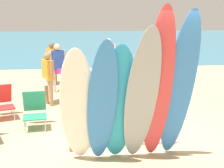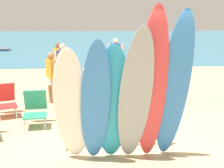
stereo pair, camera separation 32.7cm
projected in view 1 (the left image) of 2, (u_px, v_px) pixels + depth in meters
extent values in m
plane|color=tan|center=(85.00, 56.00, 19.21)|extent=(60.00, 60.00, 0.00)
cube|color=teal|center=(79.00, 39.00, 34.03)|extent=(60.00, 40.00, 0.02)
cylinder|color=brown|center=(71.00, 137.00, 5.48)|extent=(0.07, 0.07, 0.57)
cylinder|color=brown|center=(170.00, 132.00, 5.72)|extent=(0.07, 0.07, 0.57)
cylinder|color=brown|center=(122.00, 120.00, 5.54)|extent=(1.99, 0.06, 0.06)
ellipsoid|color=white|center=(78.00, 108.00, 4.74)|extent=(0.62, 0.90, 2.02)
ellipsoid|color=#337AD1|center=(102.00, 105.00, 4.70)|extent=(0.53, 0.92, 2.13)
ellipsoid|color=#289EC6|center=(118.00, 105.00, 4.84)|extent=(0.57, 0.75, 2.05)
ellipsoid|color=#999EA3|center=(141.00, 98.00, 4.75)|extent=(0.60, 0.95, 2.32)
ellipsoid|color=#D13D42|center=(158.00, 89.00, 4.77)|extent=(0.53, 0.94, 2.61)
ellipsoid|color=#337AD1|center=(179.00, 89.00, 4.87)|extent=(0.53, 0.93, 2.55)
cylinder|color=beige|center=(105.00, 67.00, 12.62)|extent=(0.12, 0.12, 0.76)
cylinder|color=beige|center=(112.00, 67.00, 12.62)|extent=(0.12, 0.12, 0.76)
cube|color=#DB333D|center=(109.00, 59.00, 12.55)|extent=(0.41, 0.25, 0.18)
cube|color=#2D4CB2|center=(109.00, 51.00, 12.47)|extent=(0.42, 0.26, 0.59)
sphere|color=beige|center=(109.00, 41.00, 12.39)|extent=(0.21, 0.21, 0.21)
cylinder|color=beige|center=(102.00, 50.00, 12.47)|extent=(0.09, 0.09, 0.53)
cylinder|color=beige|center=(115.00, 50.00, 12.46)|extent=(0.09, 0.09, 0.53)
cylinder|color=#9E704C|center=(47.00, 91.00, 8.55)|extent=(0.11, 0.11, 0.72)
cylinder|color=#9E704C|center=(51.00, 93.00, 8.31)|extent=(0.11, 0.11, 0.72)
cube|color=silver|center=(48.00, 82.00, 8.36)|extent=(0.38, 0.24, 0.17)
cube|color=orange|center=(48.00, 70.00, 8.29)|extent=(0.35, 0.42, 0.56)
sphere|color=#9E704C|center=(47.00, 56.00, 8.21)|extent=(0.20, 0.20, 0.20)
cylinder|color=#9E704C|center=(44.00, 68.00, 8.47)|extent=(0.09, 0.09, 0.50)
cylinder|color=#9E704C|center=(51.00, 70.00, 8.10)|extent=(0.09, 0.09, 0.50)
cylinder|color=brown|center=(50.00, 74.00, 11.09)|extent=(0.11, 0.11, 0.74)
cylinder|color=brown|center=(55.00, 75.00, 10.89)|extent=(0.11, 0.11, 0.74)
cube|color=silver|center=(52.00, 66.00, 10.92)|extent=(0.40, 0.24, 0.18)
cube|color=orange|center=(52.00, 57.00, 10.84)|extent=(0.40, 0.42, 0.58)
sphere|color=brown|center=(52.00, 46.00, 10.76)|extent=(0.21, 0.21, 0.21)
cylinder|color=brown|center=(48.00, 55.00, 11.00)|extent=(0.09, 0.09, 0.51)
cylinder|color=brown|center=(56.00, 56.00, 10.68)|extent=(0.09, 0.09, 0.51)
cylinder|color=beige|center=(54.00, 81.00, 9.82)|extent=(0.12, 0.12, 0.77)
cylinder|color=beige|center=(63.00, 80.00, 10.02)|extent=(0.12, 0.12, 0.77)
cube|color=#B23399|center=(58.00, 71.00, 9.85)|extent=(0.41, 0.25, 0.18)
cube|color=#2D4CB2|center=(58.00, 60.00, 9.77)|extent=(0.45, 0.38, 0.60)
sphere|color=beige|center=(57.00, 47.00, 9.68)|extent=(0.22, 0.22, 0.22)
cylinder|color=beige|center=(50.00, 59.00, 9.61)|extent=(0.09, 0.09, 0.53)
cylinder|color=beige|center=(64.00, 58.00, 9.92)|extent=(0.09, 0.09, 0.53)
cylinder|color=#B7B7BC|center=(14.00, 115.00, 7.17)|extent=(0.02, 0.02, 0.28)
cylinder|color=#B7B7BC|center=(12.00, 111.00, 7.50)|extent=(0.02, 0.02, 0.28)
cube|color=red|center=(3.00, 108.00, 7.21)|extent=(0.62, 0.59, 0.03)
cube|color=red|center=(1.00, 94.00, 7.46)|extent=(0.56, 0.41, 0.51)
cylinder|color=#B7B7BC|center=(25.00, 127.00, 6.36)|extent=(0.02, 0.02, 0.28)
cylinder|color=#B7B7BC|center=(45.00, 126.00, 6.45)|extent=(0.02, 0.02, 0.28)
cylinder|color=#B7B7BC|center=(26.00, 121.00, 6.72)|extent=(0.02, 0.02, 0.28)
cylinder|color=#B7B7BC|center=(45.00, 120.00, 6.81)|extent=(0.02, 0.02, 0.28)
cube|color=#2D9370|center=(35.00, 117.00, 6.55)|extent=(0.54, 0.50, 0.03)
cube|color=#2D9370|center=(34.00, 101.00, 6.81)|extent=(0.52, 0.30, 0.51)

